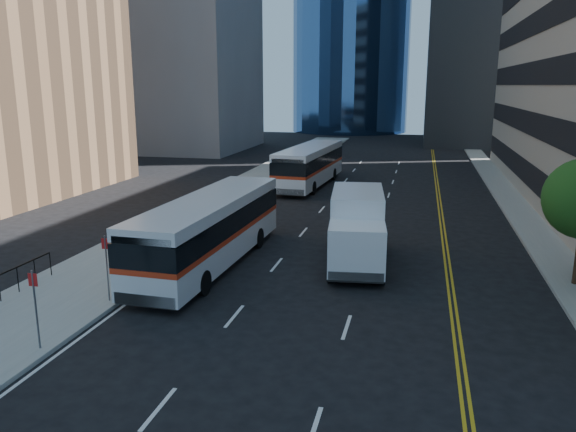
# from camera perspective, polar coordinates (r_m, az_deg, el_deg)

# --- Properties ---
(ground) EXTENTS (160.00, 160.00, 0.00)m
(ground) POSITION_cam_1_polar(r_m,az_deg,el_deg) (17.74, 3.47, -13.64)
(ground) COLOR black
(ground) RESTS_ON ground
(sidewalk_west) EXTENTS (5.00, 90.00, 0.15)m
(sidewalk_west) POSITION_cam_1_polar(r_m,az_deg,el_deg) (43.41, -4.54, 2.61)
(sidewalk_west) COLOR gray
(sidewalk_west) RESTS_ON ground
(sidewalk_east) EXTENTS (2.00, 90.00, 0.15)m
(sidewalk_east) POSITION_cam_1_polar(r_m,az_deg,el_deg) (41.87, 21.80, 1.31)
(sidewalk_east) COLOR gray
(sidewalk_east) RESTS_ON ground
(midrise_west) EXTENTS (18.00, 18.00, 35.00)m
(midrise_west) POSITION_cam_1_polar(r_m,az_deg,el_deg) (74.83, -11.72, 20.20)
(midrise_west) COLOR gray
(midrise_west) RESTS_ON ground
(bus_front) EXTENTS (3.04, 12.15, 3.11)m
(bus_front) POSITION_cam_1_polar(r_m,az_deg,el_deg) (25.44, -7.90, -1.29)
(bus_front) COLOR silver
(bus_front) RESTS_ON ground
(bus_rear) EXTENTS (3.53, 12.47, 3.18)m
(bus_rear) POSITION_cam_1_polar(r_m,az_deg,el_deg) (45.56, 2.25, 5.26)
(bus_rear) COLOR white
(bus_rear) RESTS_ON ground
(box_truck) EXTENTS (3.04, 6.97, 3.23)m
(box_truck) POSITION_cam_1_polar(r_m,az_deg,el_deg) (25.59, 7.02, -1.16)
(box_truck) COLOR white
(box_truck) RESTS_ON ground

